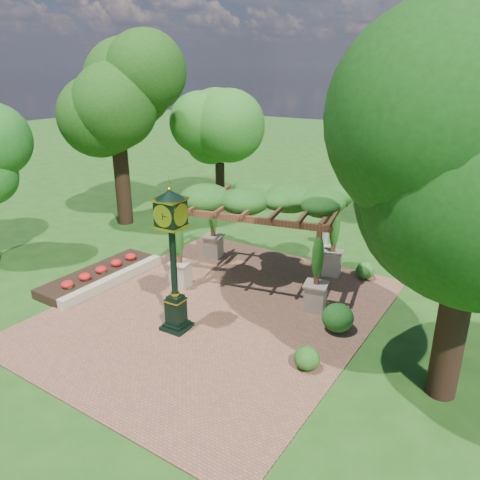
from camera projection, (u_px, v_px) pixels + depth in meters
The scene contains 14 objects.
ground at pixel (199, 323), 15.63m from camera, with size 120.00×120.00×0.00m, color #1E4714.
brick_plaza at pixel (217, 311), 16.41m from camera, with size 10.00×12.00×0.04m, color brown.
border_wall at pixel (114, 280), 18.31m from camera, with size 0.35×5.00×0.40m, color #C6B793.
flower_bed at pixel (98, 275), 18.78m from camera, with size 1.50×5.00×0.36m, color red.
pedestal_clock at pixel (173, 249), 14.30m from camera, with size 0.98×0.98×4.74m.
pergola at pixel (259, 205), 17.62m from camera, with size 6.80×5.05×3.86m.
sundial at pixel (325, 237), 22.13m from camera, with size 0.81×0.81×1.11m.
shrub_front at pixel (307, 358), 13.14m from camera, with size 0.74×0.74×0.67m, color #225217.
shrub_mid at pixel (338, 318), 14.99m from camera, with size 1.03×1.03×0.92m, color #1D5417.
shrub_back at pixel (365, 271), 18.74m from camera, with size 0.75×0.75×0.67m, color #26611C.
tree_west_near at pixel (114, 88), 23.16m from camera, with size 4.58×4.58×10.25m.
tree_west_far at pixel (219, 133), 28.43m from camera, with size 3.88×3.88×6.15m.
tree_north at pixel (409, 126), 22.41m from camera, with size 3.81×3.81×7.87m.
tree_east_near at pixel (480, 170), 10.25m from camera, with size 4.88×4.88×8.64m.
Camera 1 is at (8.63, -10.67, 8.10)m, focal length 35.00 mm.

